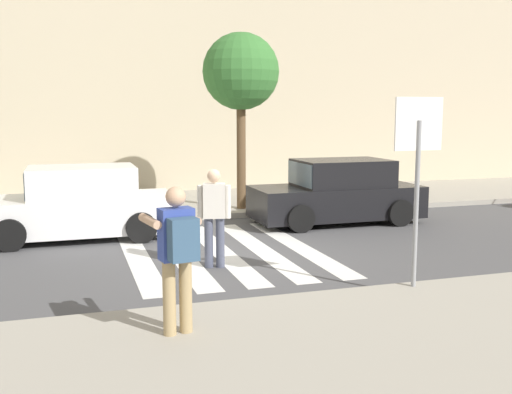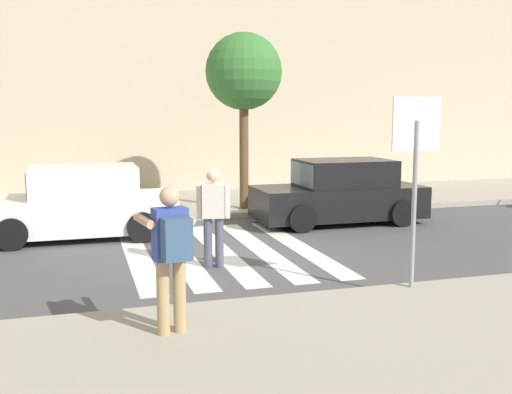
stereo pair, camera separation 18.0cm
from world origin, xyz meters
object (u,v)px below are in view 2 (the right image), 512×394
(pedestrian_crossing, at_px, (213,212))
(parked_car_white, at_px, (80,205))
(stop_sign, at_px, (416,150))
(parked_car_black, at_px, (340,194))
(photographer_with_backpack, at_px, (171,247))
(street_tree_center, at_px, (244,73))

(pedestrian_crossing, bearing_deg, parked_car_white, 124.32)
(stop_sign, bearing_deg, parked_car_black, 75.64)
(photographer_with_backpack, relative_size, parked_car_white, 0.42)
(parked_car_black, height_order, street_tree_center, street_tree_center)
(photographer_with_backpack, height_order, pedestrian_crossing, photographer_with_backpack)
(street_tree_center, bearing_deg, photographer_with_backpack, -110.74)
(photographer_with_backpack, bearing_deg, stop_sign, 13.40)
(pedestrian_crossing, bearing_deg, stop_sign, -45.37)
(parked_car_white, height_order, street_tree_center, street_tree_center)
(street_tree_center, bearing_deg, parked_car_white, -154.64)
(pedestrian_crossing, xyz_separation_m, parked_car_black, (3.88, 3.24, -0.25))
(parked_car_black, distance_m, street_tree_center, 4.04)
(stop_sign, distance_m, parked_car_white, 7.48)
(parked_car_white, distance_m, street_tree_center, 5.53)
(pedestrian_crossing, relative_size, street_tree_center, 0.38)
(pedestrian_crossing, relative_size, parked_car_white, 0.42)
(stop_sign, relative_size, parked_car_black, 0.68)
(parked_car_white, relative_size, street_tree_center, 0.89)
(photographer_with_backpack, xyz_separation_m, parked_car_white, (-0.98, 6.57, -0.44))
(pedestrian_crossing, height_order, parked_car_white, pedestrian_crossing)
(street_tree_center, bearing_deg, pedestrian_crossing, -110.97)
(photographer_with_backpack, xyz_separation_m, pedestrian_crossing, (1.24, 3.32, -0.19))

